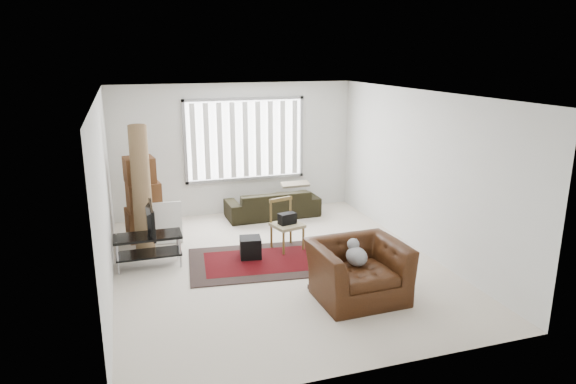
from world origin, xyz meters
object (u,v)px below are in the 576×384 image
object	(u,v)px
armchair	(358,267)
side_chair	(287,222)
moving_boxes	(143,201)
tv_stand	(148,244)
sofa	(272,199)

from	to	relation	value
armchair	side_chair	bearing A→B (deg)	98.79
side_chair	armchair	xyz separation A→B (m)	(0.38, -2.03, -0.03)
moving_boxes	armchair	size ratio (longest dim) A/B	1.20
moving_boxes	armchair	world-z (taller)	moving_boxes
tv_stand	moving_boxes	distance (m)	1.37
sofa	side_chair	distance (m)	1.86
moving_boxes	side_chair	bearing A→B (deg)	-29.77
sofa	side_chair	world-z (taller)	side_chair
tv_stand	moving_boxes	bearing A→B (deg)	89.76
moving_boxes	side_chair	size ratio (longest dim) A/B	1.71
side_chair	armchair	bearing A→B (deg)	-94.07
tv_stand	side_chair	bearing A→B (deg)	0.58
sofa	armchair	world-z (taller)	armchair
tv_stand	armchair	bearing A→B (deg)	-36.93
tv_stand	sofa	xyz separation A→B (m)	(2.58, 1.86, -0.01)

